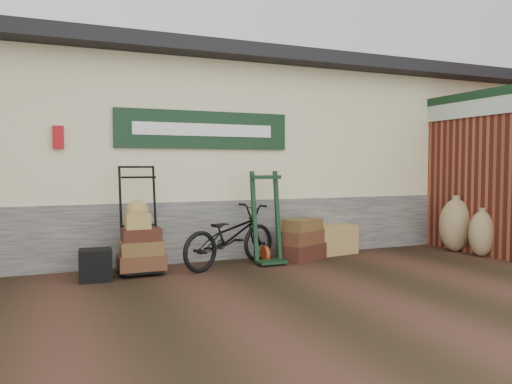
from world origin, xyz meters
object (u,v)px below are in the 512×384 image
(green_barrow, at_px, (267,217))
(suitcase_stack, at_px, (301,239))
(porter_trolley, at_px, (139,218))
(wicker_hamper, at_px, (332,239))
(black_trunk, at_px, (96,265))
(bicycle, at_px, (230,233))

(green_barrow, distance_m, suitcase_stack, 0.70)
(green_barrow, bearing_deg, porter_trolley, 176.67)
(wicker_hamper, bearing_deg, green_barrow, -165.50)
(suitcase_stack, bearing_deg, green_barrow, -174.20)
(black_trunk, bearing_deg, bicycle, 4.83)
(suitcase_stack, bearing_deg, black_trunk, -175.16)
(green_barrow, relative_size, suitcase_stack, 1.90)
(bicycle, bearing_deg, black_trunk, 72.46)
(green_barrow, bearing_deg, wicker_hamper, 14.09)
(wicker_hamper, bearing_deg, bicycle, -168.72)
(porter_trolley, height_order, wicker_hamper, porter_trolley)
(porter_trolley, height_order, black_trunk, porter_trolley)
(wicker_hamper, bearing_deg, black_trunk, -171.86)
(porter_trolley, relative_size, green_barrow, 1.08)
(porter_trolley, bearing_deg, wicker_hamper, 5.18)
(black_trunk, bearing_deg, suitcase_stack, 4.84)
(porter_trolley, relative_size, black_trunk, 3.71)
(suitcase_stack, relative_size, bicycle, 0.43)
(bicycle, bearing_deg, suitcase_stack, -107.50)
(green_barrow, relative_size, wicker_hamper, 1.87)
(green_barrow, distance_m, wicker_hamper, 1.42)
(suitcase_stack, xyz_separation_m, black_trunk, (-3.02, -0.26, -0.12))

